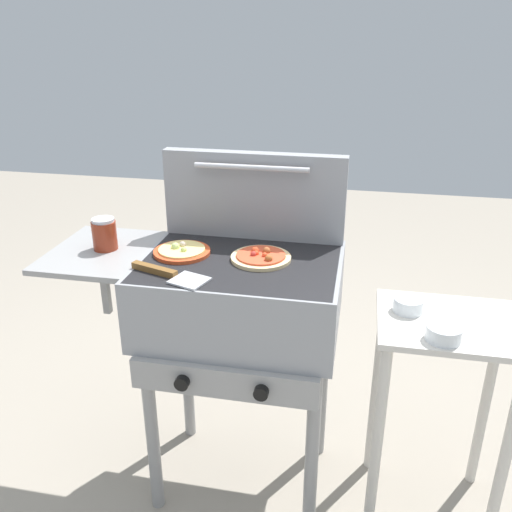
{
  "coord_description": "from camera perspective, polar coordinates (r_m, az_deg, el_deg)",
  "views": [
    {
      "loc": [
        0.36,
        -1.55,
        1.6
      ],
      "look_at": [
        0.05,
        0.0,
        0.92
      ],
      "focal_mm": 38.23,
      "sensor_mm": 36.0,
      "label": 1
    }
  ],
  "objects": [
    {
      "name": "topping_bowl_far",
      "position": [
        1.67,
        19.05,
        -7.69
      ],
      "size": [
        0.1,
        0.1,
        0.04
      ],
      "color": "silver",
      "rests_on": "prep_table"
    },
    {
      "name": "sauce_jar",
      "position": [
        1.87,
        -15.58,
        2.22
      ],
      "size": [
        0.08,
        0.08,
        0.11
      ],
      "color": "maroon",
      "rests_on": "grill"
    },
    {
      "name": "pizza_pepperoni",
      "position": [
        1.74,
        0.53,
        -0.09
      ],
      "size": [
        0.19,
        0.19,
        0.03
      ],
      "color": "beige",
      "rests_on": "grill"
    },
    {
      "name": "topping_bowl_near",
      "position": [
        1.79,
        15.64,
        -4.99
      ],
      "size": [
        0.1,
        0.1,
        0.04
      ],
      "color": "silver",
      "rests_on": "prep_table"
    },
    {
      "name": "pizza_cheese",
      "position": [
        1.8,
        -7.78,
        0.53
      ],
      "size": [
        0.19,
        0.19,
        0.04
      ],
      "color": "#C64723",
      "rests_on": "grill"
    },
    {
      "name": "spatula",
      "position": [
        1.64,
        -9.14,
        -1.87
      ],
      "size": [
        0.26,
        0.14,
        0.02
      ],
      "color": "#B7BABF",
      "rests_on": "grill"
    },
    {
      "name": "ground_plane",
      "position": [
        2.25,
        -1.35,
        -21.95
      ],
      "size": [
        8.0,
        8.0,
        0.0
      ],
      "primitive_type": "plane",
      "color": "gray"
    },
    {
      "name": "prep_table",
      "position": [
        1.9,
        18.81,
        -12.1
      ],
      "size": [
        0.44,
        0.36,
        0.75
      ],
      "color": "beige",
      "rests_on": "ground_plane"
    },
    {
      "name": "grill",
      "position": [
        1.8,
        -2.04,
        -4.71
      ],
      "size": [
        0.96,
        0.53,
        0.9
      ],
      "color": "gray",
      "rests_on": "ground_plane"
    },
    {
      "name": "grill_lid_open",
      "position": [
        1.88,
        -0.22,
        6.35
      ],
      "size": [
        0.63,
        0.08,
        0.3
      ],
      "color": "gray",
      "rests_on": "grill"
    }
  ]
}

